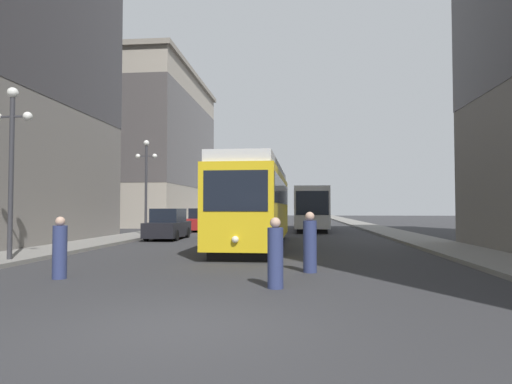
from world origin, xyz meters
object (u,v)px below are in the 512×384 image
at_px(parked_car_left_near, 168,225).
at_px(pedestrian_on_sidewalk, 310,244).
at_px(streetcar, 256,203).
at_px(lamp_post_left_far, 146,173).
at_px(pedestrian_crossing_far, 60,250).
at_px(transit_bus, 311,207).
at_px(lamp_post_left_near, 12,146).
at_px(pedestrian_crossing_near, 275,255).
at_px(parked_car_left_mid, 202,220).

relative_size(parked_car_left_near, pedestrian_on_sidewalk, 2.60).
distance_m(streetcar, pedestrian_on_sidewalk, 8.94).
bearing_deg(lamp_post_left_far, pedestrian_crossing_far, -78.04).
relative_size(transit_bus, parked_car_left_near, 2.58).
bearing_deg(lamp_post_left_far, lamp_post_left_near, -90.00).
relative_size(streetcar, lamp_post_left_near, 2.35).
bearing_deg(transit_bus, pedestrian_crossing_near, -92.74).
bearing_deg(parked_car_left_mid, transit_bus, 15.26).
bearing_deg(lamp_post_left_near, parked_car_left_near, 80.67).
bearing_deg(lamp_post_left_near, streetcar, 44.92).
distance_m(parked_car_left_near, lamp_post_left_near, 12.12).
bearing_deg(transit_bus, parked_car_left_near, -126.69).
height_order(streetcar, transit_bus, streetcar).
distance_m(transit_bus, pedestrian_crossing_near, 26.68).
distance_m(streetcar, lamp_post_left_far, 9.53).
bearing_deg(lamp_post_left_near, pedestrian_crossing_far, -39.55).
distance_m(transit_bus, parked_car_left_mid, 9.14).
xyz_separation_m(pedestrian_on_sidewalk, lamp_post_left_far, (-9.93, 14.00, 3.25)).
bearing_deg(parked_car_left_mid, streetcar, -66.41).
height_order(parked_car_left_mid, pedestrian_on_sidewalk, parked_car_left_mid).
relative_size(pedestrian_crossing_near, lamp_post_left_near, 0.28).
height_order(parked_car_left_mid, pedestrian_crossing_near, parked_car_left_mid).
bearing_deg(lamp_post_left_far, streetcar, -35.92).
relative_size(pedestrian_crossing_near, lamp_post_left_far, 0.27).
bearing_deg(parked_car_left_mid, parked_car_left_near, -89.68).
distance_m(transit_bus, lamp_post_left_near, 25.46).
relative_size(streetcar, pedestrian_crossing_near, 8.28).
xyz_separation_m(pedestrian_crossing_near, lamp_post_left_far, (-9.07, 16.58, 3.30)).
height_order(transit_bus, pedestrian_crossing_far, transit_bus).
bearing_deg(pedestrian_on_sidewalk, lamp_post_left_near, 81.91).
bearing_deg(transit_bus, pedestrian_on_sidewalk, -91.05).
relative_size(parked_car_left_mid, lamp_post_left_near, 0.85).
bearing_deg(parked_car_left_near, lamp_post_left_near, -100.75).
bearing_deg(streetcar, pedestrian_crossing_far, -111.69).
distance_m(parked_car_left_mid, pedestrian_on_sidewalk, 23.13).
bearing_deg(pedestrian_crossing_near, pedestrian_crossing_far, 177.26).
bearing_deg(parked_car_left_mid, pedestrian_crossing_near, -73.22).
bearing_deg(parked_car_left_near, lamp_post_left_far, 141.33).
height_order(parked_car_left_near, pedestrian_crossing_far, parked_car_left_near).
height_order(parked_car_left_near, pedestrian_on_sidewalk, parked_car_left_near).
xyz_separation_m(parked_car_left_near, lamp_post_left_far, (-1.90, 1.44, 3.22)).
height_order(transit_bus, pedestrian_on_sidewalk, transit_bus).
distance_m(parked_car_left_mid, pedestrian_crossing_far, 23.50).
bearing_deg(lamp_post_left_far, transit_bus, 43.23).
height_order(streetcar, lamp_post_left_far, lamp_post_left_far).
bearing_deg(parked_car_left_mid, lamp_post_left_far, -103.55).
bearing_deg(pedestrian_crossing_near, lamp_post_left_near, 163.84).
xyz_separation_m(streetcar, pedestrian_crossing_near, (1.51, -11.11, -1.34)).
distance_m(parked_car_left_mid, lamp_post_left_far, 8.55).
bearing_deg(lamp_post_left_near, parked_car_left_mid, 84.75).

